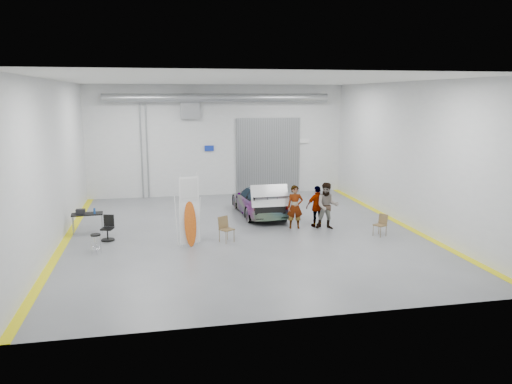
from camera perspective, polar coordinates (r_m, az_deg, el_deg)
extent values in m
plane|color=slate|center=(20.13, -1.38, -4.66)|extent=(16.00, 16.00, 0.00)
cube|color=silver|center=(19.58, -22.06, 3.05)|extent=(0.02, 16.00, 6.00)
cube|color=silver|center=(21.86, 17.01, 4.13)|extent=(0.02, 16.00, 6.00)
cube|color=silver|center=(27.40, -4.36, 5.88)|extent=(14.00, 0.02, 6.00)
cube|color=silver|center=(11.84, 5.37, -0.92)|extent=(14.00, 0.02, 6.00)
cube|color=white|center=(19.39, -1.46, 12.67)|extent=(14.00, 16.00, 0.02)
cube|color=gray|center=(27.90, 1.42, 4.14)|extent=(3.60, 0.12, 4.20)
cube|color=gray|center=(27.08, -7.59, 9.57)|extent=(1.00, 0.50, 1.20)
cylinder|color=gray|center=(26.70, -4.27, 10.69)|extent=(11.90, 0.44, 0.44)
cube|color=#132B9F|center=(27.30, -5.37, 5.00)|extent=(0.50, 0.04, 0.30)
cube|color=white|center=(28.33, 5.39, 5.83)|extent=(0.70, 0.04, 0.25)
cylinder|color=gray|center=(27.17, -12.32, 4.55)|extent=(0.08, 0.08, 5.00)
cylinder|color=gray|center=(27.17, -12.96, 4.53)|extent=(0.08, 0.08, 5.00)
cube|color=#D9D00C|center=(20.14, -21.03, -5.39)|extent=(0.30, 16.00, 0.01)
cube|color=#D9D00C|center=(22.32, 16.24, -3.52)|extent=(0.30, 16.00, 0.01)
imported|color=white|center=(22.97, 0.40, -0.94)|extent=(2.10, 4.75, 1.36)
imported|color=#906F4E|center=(20.65, 4.49, -1.71)|extent=(0.72, 0.53, 1.80)
imported|color=slate|center=(20.68, 8.14, -1.58)|extent=(1.10, 0.94, 1.94)
imported|color=brown|center=(20.94, 7.05, -1.66)|extent=(1.05, 0.51, 1.75)
cube|color=white|center=(18.30, -7.76, -3.41)|extent=(0.75, 0.25, 1.64)
ellipsoid|color=orange|center=(18.24, -7.74, -3.61)|extent=(0.50, 0.34, 1.73)
cube|color=white|center=(18.01, -7.86, 0.36)|extent=(0.72, 0.24, 0.87)
cylinder|color=white|center=(18.17, -8.80, -2.06)|extent=(0.02, 0.02, 2.73)
cylinder|color=white|center=(18.21, -6.80, -1.98)|extent=(0.02, 0.02, 2.73)
cube|color=brown|center=(18.78, -3.37, -4.29)|extent=(0.62, 0.61, 0.04)
cube|color=brown|center=(18.91, -3.47, -3.39)|extent=(0.44, 0.32, 0.44)
cube|color=brown|center=(20.14, 13.98, -3.69)|extent=(0.53, 0.54, 0.04)
cube|color=brown|center=(20.24, 13.78, -2.95)|extent=(0.26, 0.40, 0.39)
cylinder|color=black|center=(18.17, -17.88, -4.69)|extent=(0.34, 0.34, 0.05)
torus|color=silver|center=(18.30, -17.79, -6.09)|extent=(0.36, 0.36, 0.02)
cylinder|color=gray|center=(21.07, -20.26, -3.61)|extent=(0.03, 0.03, 0.73)
cylinder|color=gray|center=(20.93, -17.25, -3.52)|extent=(0.03, 0.03, 0.73)
cylinder|color=gray|center=(21.56, -20.06, -3.28)|extent=(0.03, 0.03, 0.73)
cylinder|color=gray|center=(21.41, -17.12, -3.19)|extent=(0.03, 0.03, 0.73)
cube|color=black|center=(21.15, -18.74, -2.39)|extent=(1.26, 0.71, 0.04)
cylinder|color=#1A489C|center=(20.98, -17.98, -2.08)|extent=(0.08, 0.08, 0.22)
cube|color=black|center=(21.21, -19.42, -2.09)|extent=(0.35, 0.22, 0.18)
cylinder|color=black|center=(19.85, -16.57, -5.25)|extent=(0.51, 0.51, 0.04)
cylinder|color=black|center=(19.79, -16.60, -4.64)|extent=(0.05, 0.05, 0.43)
cube|color=black|center=(19.74, -16.64, -4.03)|extent=(0.52, 0.52, 0.06)
cube|color=black|center=(19.86, -16.63, -3.13)|extent=(0.40, 0.17, 0.45)
cube|color=silver|center=(20.84, 1.58, -0.23)|extent=(1.58, 0.96, 0.04)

